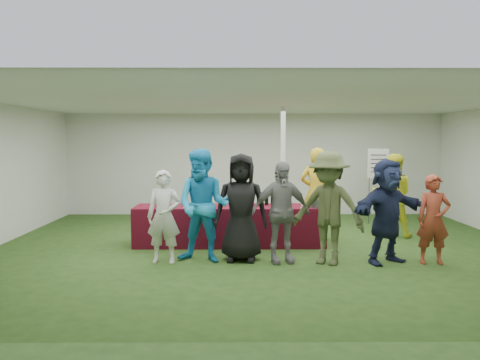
{
  "coord_description": "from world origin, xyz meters",
  "views": [
    {
      "loc": [
        -0.45,
        -8.5,
        2.02
      ],
      "look_at": [
        -0.4,
        0.34,
        1.25
      ],
      "focal_mm": 35.0,
      "sensor_mm": 36.0,
      "label": 1
    }
  ],
  "objects_px": {
    "customer_0": "(164,217)",
    "customer_3": "(281,212)",
    "customer_6": "(433,219)",
    "staff_pourer": "(317,193)",
    "customer_2": "(241,207)",
    "dump_bucket": "(316,203)",
    "wine_list_sign": "(378,169)",
    "customer_5": "(387,211)",
    "customer_1": "(203,206)",
    "customer_4": "(328,208)",
    "staff_back": "(392,195)",
    "serving_table": "(230,225)"
  },
  "relations": [
    {
      "from": "customer_0",
      "to": "customer_3",
      "type": "relative_size",
      "value": 0.91
    },
    {
      "from": "staff_back",
      "to": "customer_4",
      "type": "xyz_separation_m",
      "value": [
        -1.76,
        -2.18,
        0.05
      ]
    },
    {
      "from": "wine_list_sign",
      "to": "staff_back",
      "type": "distance_m",
      "value": 1.51
    },
    {
      "from": "customer_0",
      "to": "customer_4",
      "type": "distance_m",
      "value": 2.67
    },
    {
      "from": "customer_3",
      "to": "staff_back",
      "type": "bearing_deg",
      "value": 26.84
    },
    {
      "from": "staff_pourer",
      "to": "staff_back",
      "type": "xyz_separation_m",
      "value": [
        1.62,
        0.24,
        -0.07
      ]
    },
    {
      "from": "dump_bucket",
      "to": "staff_pourer",
      "type": "bearing_deg",
      "value": 79.11
    },
    {
      "from": "customer_0",
      "to": "customer_1",
      "type": "bearing_deg",
      "value": 8.72
    },
    {
      "from": "dump_bucket",
      "to": "customer_6",
      "type": "bearing_deg",
      "value": -34.01
    },
    {
      "from": "staff_pourer",
      "to": "customer_6",
      "type": "distance_m",
      "value": 2.49
    },
    {
      "from": "wine_list_sign",
      "to": "customer_5",
      "type": "xyz_separation_m",
      "value": [
        -0.91,
        -3.55,
        -0.46
      ]
    },
    {
      "from": "serving_table",
      "to": "customer_1",
      "type": "xyz_separation_m",
      "value": [
        -0.41,
        -1.23,
        0.56
      ]
    },
    {
      "from": "customer_1",
      "to": "customer_4",
      "type": "height_order",
      "value": "customer_1"
    },
    {
      "from": "customer_1",
      "to": "staff_pourer",
      "type": "bearing_deg",
      "value": 53.81
    },
    {
      "from": "serving_table",
      "to": "customer_3",
      "type": "height_order",
      "value": "customer_3"
    },
    {
      "from": "customer_3",
      "to": "customer_6",
      "type": "distance_m",
      "value": 2.47
    },
    {
      "from": "customer_0",
      "to": "customer_5",
      "type": "distance_m",
      "value": 3.64
    },
    {
      "from": "customer_3",
      "to": "customer_5",
      "type": "height_order",
      "value": "customer_5"
    },
    {
      "from": "serving_table",
      "to": "wine_list_sign",
      "type": "height_order",
      "value": "wine_list_sign"
    },
    {
      "from": "customer_1",
      "to": "customer_3",
      "type": "bearing_deg",
      "value": 12.37
    },
    {
      "from": "customer_0",
      "to": "customer_2",
      "type": "xyz_separation_m",
      "value": [
        1.26,
        0.12,
        0.13
      ]
    },
    {
      "from": "serving_table",
      "to": "customer_6",
      "type": "height_order",
      "value": "customer_6"
    },
    {
      "from": "serving_table",
      "to": "staff_back",
      "type": "height_order",
      "value": "staff_back"
    },
    {
      "from": "staff_pourer",
      "to": "customer_2",
      "type": "bearing_deg",
      "value": 69.17
    },
    {
      "from": "staff_pourer",
      "to": "customer_6",
      "type": "height_order",
      "value": "staff_pourer"
    },
    {
      "from": "dump_bucket",
      "to": "customer_2",
      "type": "bearing_deg",
      "value": -146.18
    },
    {
      "from": "staff_back",
      "to": "customer_2",
      "type": "bearing_deg",
      "value": 47.03
    },
    {
      "from": "dump_bucket",
      "to": "customer_0",
      "type": "height_order",
      "value": "customer_0"
    },
    {
      "from": "customer_2",
      "to": "customer_5",
      "type": "distance_m",
      "value": 2.38
    },
    {
      "from": "customer_2",
      "to": "wine_list_sign",
      "type": "bearing_deg",
      "value": 49.87
    },
    {
      "from": "customer_1",
      "to": "customer_6",
      "type": "relative_size",
      "value": 1.28
    },
    {
      "from": "customer_4",
      "to": "wine_list_sign",
      "type": "bearing_deg",
      "value": 90.75
    },
    {
      "from": "wine_list_sign",
      "to": "customer_6",
      "type": "xyz_separation_m",
      "value": [
        -0.17,
        -3.6,
        -0.59
      ]
    },
    {
      "from": "dump_bucket",
      "to": "customer_0",
      "type": "xyz_separation_m",
      "value": [
        -2.66,
        -1.06,
        -0.08
      ]
    },
    {
      "from": "customer_1",
      "to": "customer_6",
      "type": "xyz_separation_m",
      "value": [
        3.74,
        -0.15,
        -0.21
      ]
    },
    {
      "from": "staff_pourer",
      "to": "customer_5",
      "type": "distance_m",
      "value": 2.05
    },
    {
      "from": "staff_pourer",
      "to": "customer_0",
      "type": "distance_m",
      "value": 3.35
    },
    {
      "from": "serving_table",
      "to": "dump_bucket",
      "type": "xyz_separation_m",
      "value": [
        1.61,
        -0.22,
        0.46
      ]
    },
    {
      "from": "customer_0",
      "to": "customer_1",
      "type": "xyz_separation_m",
      "value": [
        0.64,
        0.05,
        0.17
      ]
    },
    {
      "from": "wine_list_sign",
      "to": "customer_6",
      "type": "relative_size",
      "value": 1.24
    },
    {
      "from": "wine_list_sign",
      "to": "customer_4",
      "type": "xyz_separation_m",
      "value": [
        -1.88,
        -3.61,
        -0.4
      ]
    },
    {
      "from": "staff_back",
      "to": "staff_pourer",
      "type": "bearing_deg",
      "value": 24.1
    },
    {
      "from": "staff_pourer",
      "to": "customer_1",
      "type": "relative_size",
      "value": 1.0
    },
    {
      "from": "customer_6",
      "to": "customer_1",
      "type": "bearing_deg",
      "value": -177.91
    },
    {
      "from": "customer_4",
      "to": "customer_6",
      "type": "bearing_deg",
      "value": 28.72
    },
    {
      "from": "customer_0",
      "to": "customer_6",
      "type": "distance_m",
      "value": 4.38
    },
    {
      "from": "customer_0",
      "to": "customer_3",
      "type": "distance_m",
      "value": 1.91
    },
    {
      "from": "dump_bucket",
      "to": "staff_back",
      "type": "distance_m",
      "value": 2.03
    },
    {
      "from": "staff_pourer",
      "to": "customer_1",
      "type": "height_order",
      "value": "customer_1"
    },
    {
      "from": "serving_table",
      "to": "customer_3",
      "type": "relative_size",
      "value": 2.16
    }
  ]
}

